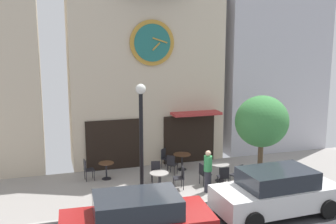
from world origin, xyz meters
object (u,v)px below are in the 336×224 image
at_px(cafe_chair_left_end, 224,176).
at_px(cafe_chair_facing_street, 156,170).
at_px(cafe_table_center_right, 182,158).
at_px(cafe_chair_facing_wall, 204,172).
at_px(street_lamp, 141,144).
at_px(cafe_chair_corner, 172,163).
at_px(parked_car_white, 276,192).
at_px(street_tree, 262,122).
at_px(cafe_chair_outer, 165,157).
at_px(pedestrian_green, 208,171).
at_px(cafe_chair_under_awning, 238,174).
at_px(cafe_chair_by_entrance, 180,176).
at_px(cafe_chair_right_end, 87,168).
at_px(cafe_table_rightmost, 220,168).
at_px(cafe_table_leftmost, 106,168).
at_px(parked_car_red, 137,221).
at_px(cafe_table_center, 159,177).

bearing_deg(cafe_chair_left_end, cafe_chair_facing_street, 149.48).
distance_m(cafe_chair_facing_street, cafe_chair_left_end, 2.79).
xyz_separation_m(cafe_table_center_right, cafe_chair_facing_wall, (0.21, -2.07, -0.02)).
height_order(street_lamp, cafe_chair_corner, street_lamp).
bearing_deg(parked_car_white, cafe_chair_corner, 114.81).
xyz_separation_m(street_tree, cafe_chair_facing_street, (-3.76, 1.87, -2.20)).
bearing_deg(cafe_chair_outer, pedestrian_green, -77.74).
bearing_deg(cafe_chair_under_awning, street_tree, -35.96).
bearing_deg(cafe_chair_by_entrance, cafe_chair_under_awning, -10.08).
bearing_deg(cafe_chair_right_end, cafe_chair_by_entrance, -31.17).
height_order(street_lamp, cafe_chair_left_end, street_lamp).
bearing_deg(pedestrian_green, street_tree, -8.10).
bearing_deg(cafe_table_rightmost, cafe_chair_under_awning, -61.03).
bearing_deg(cafe_chair_left_end, cafe_chair_corner, 124.41).
bearing_deg(cafe_table_leftmost, street_tree, -27.24).
relative_size(cafe_chair_corner, parked_car_white, 0.21).
relative_size(street_tree, cafe_chair_right_end, 4.17).
height_order(street_tree, cafe_table_center_right, street_tree).
xyz_separation_m(cafe_chair_under_awning, cafe_chair_corner, (-2.13, 2.11, 0.00)).
distance_m(street_tree, cafe_chair_right_end, 7.44).
relative_size(cafe_chair_outer, cafe_chair_facing_wall, 1.00).
relative_size(street_lamp, cafe_chair_under_awning, 4.84).
xyz_separation_m(cafe_chair_left_end, cafe_chair_by_entrance, (-1.66, 0.47, 0.00)).
relative_size(cafe_table_center_right, pedestrian_green, 0.48).
bearing_deg(cafe_chair_right_end, pedestrian_green, -31.81).
distance_m(cafe_table_center_right, parked_car_white, 5.51).
distance_m(cafe_table_leftmost, pedestrian_green, 4.43).
bearing_deg(cafe_chair_by_entrance, street_lamp, -152.65).
bearing_deg(cafe_chair_corner, street_lamp, -126.91).
height_order(cafe_table_leftmost, cafe_table_rightmost, cafe_table_rightmost).
bearing_deg(cafe_chair_left_end, cafe_table_center_right, 107.07).
distance_m(street_lamp, cafe_chair_facing_street, 2.73).
distance_m(parked_car_red, parked_car_white, 5.07).
xyz_separation_m(cafe_table_leftmost, pedestrian_green, (3.56, -2.61, 0.37)).
height_order(cafe_chair_corner, cafe_chair_facing_wall, same).
bearing_deg(cafe_chair_outer, cafe_table_rightmost, -54.15).
height_order(cafe_table_center_right, pedestrian_green, pedestrian_green).
bearing_deg(cafe_table_leftmost, pedestrian_green, -36.29).
bearing_deg(cafe_chair_right_end, cafe_table_leftmost, -5.98).
height_order(street_tree, cafe_chair_left_end, street_tree).
height_order(cafe_table_center, pedestrian_green, pedestrian_green).
height_order(cafe_table_center, cafe_chair_under_awning, cafe_chair_under_awning).
xyz_separation_m(cafe_table_rightmost, cafe_chair_corner, (-1.71, 1.33, -0.01)).
xyz_separation_m(cafe_chair_left_end, parked_car_red, (-4.29, -3.37, 0.23)).
distance_m(cafe_table_center, parked_car_red, 4.34).
bearing_deg(cafe_chair_facing_wall, cafe_chair_right_end, 156.51).
distance_m(cafe_chair_under_awning, parked_car_red, 6.01).
xyz_separation_m(cafe_chair_corner, parked_car_white, (2.21, -4.77, 0.23)).
bearing_deg(cafe_chair_facing_street, cafe_chair_under_awning, -24.03).
bearing_deg(street_lamp, cafe_chair_by_entrance, 27.35).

